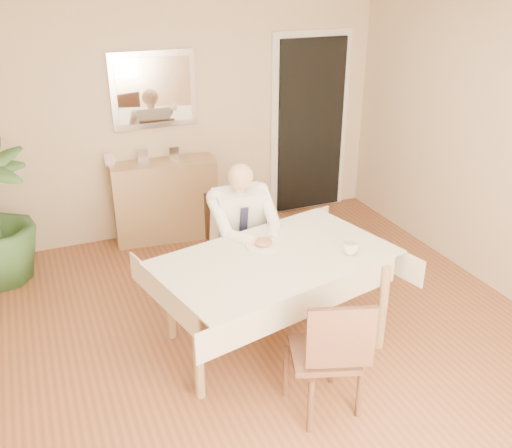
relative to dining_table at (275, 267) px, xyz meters
name	(u,v)px	position (x,y,z in m)	size (l,w,h in m)	color
room	(276,196)	(-0.08, -0.17, 0.63)	(5.00, 5.02, 2.60)	brown
doorway	(310,127)	(1.47, 2.29, 0.33)	(0.96, 0.07, 2.10)	white
mirror	(154,90)	(-0.29, 2.30, 0.88)	(0.86, 0.04, 0.76)	silver
dining_table	(275,267)	(0.00, 0.00, 0.00)	(1.94, 1.40, 0.75)	#937350
chair_far	(233,236)	(0.00, 0.88, -0.15)	(0.46, 0.46, 0.92)	#45291D
chair_near	(330,352)	(0.00, -0.84, -0.17)	(0.53, 0.54, 0.88)	#45291D
seated_man	(245,232)	(0.00, 0.59, 0.02)	(0.48, 0.72, 1.24)	white
plate	(263,245)	(-0.02, 0.19, 0.09)	(0.26, 0.26, 0.02)	white
food	(263,242)	(-0.02, 0.19, 0.11)	(0.14, 0.14, 0.06)	brown
knife	(271,245)	(0.02, 0.13, 0.11)	(0.01, 0.01, 0.13)	silver
fork	(261,247)	(-0.06, 0.13, 0.11)	(0.01, 0.01, 0.13)	silver
coffee_mug	(350,248)	(0.53, -0.17, 0.13)	(0.12, 0.12, 0.09)	white
sideboard	(165,200)	(-0.29, 2.15, -0.24)	(1.06, 0.36, 0.85)	#937350
photo_frame_left	(109,160)	(-0.81, 2.20, 0.25)	(0.10, 0.02, 0.14)	silver
photo_frame_center	(143,157)	(-0.48, 2.18, 0.25)	(0.10, 0.02, 0.14)	silver
photo_frame_right	(174,154)	(-0.16, 2.16, 0.25)	(0.10, 0.02, 0.14)	silver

